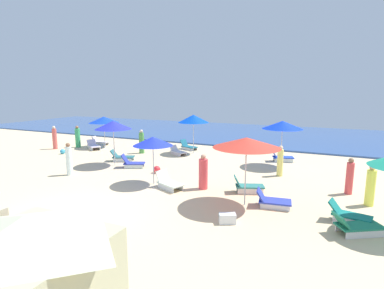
{
  "coord_description": "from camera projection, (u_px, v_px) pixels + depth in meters",
  "views": [
    {
      "loc": [
        7.92,
        -7.03,
        4.28
      ],
      "look_at": [
        0.29,
        9.5,
        1.01
      ],
      "focal_mm": 28.3,
      "sensor_mm": 36.0,
      "label": 1
    }
  ],
  "objects": [
    {
      "name": "ground_plane",
      "position": [
        68.0,
        218.0,
        10.3
      ],
      "size": [
        60.0,
        60.0,
        0.0
      ],
      "primitive_type": "plane",
      "color": "beige"
    },
    {
      "name": "ocean",
      "position": [
        243.0,
        133.0,
        30.29
      ],
      "size": [
        60.0,
        15.26,
        0.12
      ],
      "primitive_type": "cube",
      "color": "#305292",
      "rests_on": "ground_plane"
    },
    {
      "name": "umbrella_0",
      "position": [
        193.0,
        119.0,
        20.41
      ],
      "size": [
        2.07,
        2.07,
        2.67
      ],
      "color": "silver",
      "rests_on": "ground_plane"
    },
    {
      "name": "lounge_chair_0_0",
      "position": [
        178.0,
        152.0,
        20.38
      ],
      "size": [
        1.43,
        1.09,
        0.59
      ],
      "rotation": [
        0.0,
        0.0,
        1.1
      ],
      "color": "silver",
      "rests_on": "ground_plane"
    },
    {
      "name": "lounge_chair_0_1",
      "position": [
        188.0,
        146.0,
        22.14
      ],
      "size": [
        1.43,
        0.96,
        0.7
      ],
      "rotation": [
        0.0,
        0.0,
        1.25
      ],
      "color": "silver",
      "rests_on": "ground_plane"
    },
    {
      "name": "lounge_chair_1_0",
      "position": [
        349.0,
        215.0,
        9.84
      ],
      "size": [
        1.37,
        0.81,
        0.69
      ],
      "rotation": [
        0.0,
        0.0,
        1.36
      ],
      "color": "silver",
      "rests_on": "ground_plane"
    },
    {
      "name": "lounge_chair_1_1",
      "position": [
        356.0,
        226.0,
        9.08
      ],
      "size": [
        1.55,
        1.27,
        0.68
      ],
      "rotation": [
        0.0,
        0.0,
        2.12
      ],
      "color": "silver",
      "rests_on": "ground_plane"
    },
    {
      "name": "umbrella_2",
      "position": [
        113.0,
        125.0,
        17.12
      ],
      "size": [
        2.06,
        2.06,
        2.59
      ],
      "color": "silver",
      "rests_on": "ground_plane"
    },
    {
      "name": "lounge_chair_2_0",
      "position": [
        132.0,
        163.0,
        16.99
      ],
      "size": [
        1.4,
        1.07,
        0.76
      ],
      "rotation": [
        0.0,
        0.0,
        1.99
      ],
      "color": "silver",
      "rests_on": "ground_plane"
    },
    {
      "name": "lounge_chair_2_1",
      "position": [
        122.0,
        157.0,
        18.51
      ],
      "size": [
        1.53,
        1.14,
        0.71
      ],
      "rotation": [
        0.0,
        0.0,
        1.98
      ],
      "color": "silver",
      "rests_on": "ground_plane"
    },
    {
      "name": "umbrella_3",
      "position": [
        246.0,
        143.0,
        11.04
      ],
      "size": [
        2.48,
        2.48,
        2.59
      ],
      "color": "silver",
      "rests_on": "ground_plane"
    },
    {
      "name": "lounge_chair_3_0",
      "position": [
        272.0,
        201.0,
        11.22
      ],
      "size": [
        1.33,
        0.83,
        0.65
      ],
      "rotation": [
        0.0,
        0.0,
        1.71
      ],
      "color": "silver",
      "rests_on": "ground_plane"
    },
    {
      "name": "lounge_chair_3_1",
      "position": [
        248.0,
        186.0,
        12.79
      ],
      "size": [
        1.38,
        0.99,
        0.72
      ],
      "rotation": [
        0.0,
        0.0,
        1.95
      ],
      "color": "silver",
      "rests_on": "ground_plane"
    },
    {
      "name": "umbrella_4",
      "position": [
        283.0,
        125.0,
        16.88
      ],
      "size": [
        2.24,
        2.24,
        2.6
      ],
      "color": "silver",
      "rests_on": "ground_plane"
    },
    {
      "name": "lounge_chair_4_0",
      "position": [
        281.0,
        157.0,
        18.41
      ],
      "size": [
        1.43,
        1.0,
        0.71
      ],
      "rotation": [
        0.0,
        0.0,
        1.89
      ],
      "color": "silver",
      "rests_on": "ground_plane"
    },
    {
      "name": "umbrella_5",
      "position": [
        153.0,
        141.0,
        13.69
      ],
      "size": [
        1.82,
        1.82,
        2.21
      ],
      "color": "silver",
      "rests_on": "ground_plane"
    },
    {
      "name": "lounge_chair_5_0",
      "position": [
        169.0,
        183.0,
        13.31
      ],
      "size": [
        1.43,
        1.06,
        0.75
      ],
      "rotation": [
        0.0,
        0.0,
        1.18
      ],
      "color": "silver",
      "rests_on": "ground_plane"
    },
    {
      "name": "umbrella_6",
      "position": [
        104.0,
        120.0,
        22.75
      ],
      "size": [
        2.23,
        2.23,
        2.34
      ],
      "color": "silver",
      "rests_on": "ground_plane"
    },
    {
      "name": "lounge_chair_6_0",
      "position": [
        93.0,
        146.0,
        22.31
      ],
      "size": [
        1.59,
        1.34,
        0.65
      ],
      "rotation": [
        0.0,
        0.0,
        1.0
      ],
      "color": "silver",
      "rests_on": "ground_plane"
    },
    {
      "name": "lounge_chair_6_1",
      "position": [
        100.0,
        142.0,
        23.97
      ],
      "size": [
        1.32,
        0.83,
        0.68
      ],
      "rotation": [
        0.0,
        0.0,
        1.78
      ],
      "color": "silver",
      "rests_on": "ground_plane"
    },
    {
      "name": "beachgoer_0",
      "position": [
        203.0,
        173.0,
        13.22
      ],
      "size": [
        0.41,
        0.41,
        1.56
      ],
      "rotation": [
        0.0,
        0.0,
        1.59
      ],
      "color": "#EA4B51",
      "rests_on": "ground_plane"
    },
    {
      "name": "beachgoer_1",
      "position": [
        55.0,
        138.0,
        22.29
      ],
      "size": [
        0.34,
        0.34,
        1.71
      ],
      "rotation": [
        0.0,
        0.0,
        3.07
      ],
      "color": "#D95A54",
      "rests_on": "ground_plane"
    },
    {
      "name": "beachgoer_2",
      "position": [
        78.0,
        137.0,
        22.99
      ],
      "size": [
        0.43,
        0.43,
        1.65
      ],
      "rotation": [
        0.0,
        0.0,
        2.99
      ],
      "color": "#3BAE68",
      "rests_on": "ground_plane"
    },
    {
      "name": "beachgoer_3",
      "position": [
        69.0,
        160.0,
        15.38
      ],
      "size": [
        0.35,
        0.35,
        1.67
      ],
      "rotation": [
        0.0,
        0.0,
        1.4
      ],
      "color": "white",
      "rests_on": "ground_plane"
    },
    {
      "name": "beachgoer_4",
      "position": [
        142.0,
        142.0,
        20.78
      ],
      "size": [
        0.36,
        0.36,
        1.64
      ],
      "rotation": [
        0.0,
        0.0,
        3.18
      ],
      "color": "#4D9747",
      "rests_on": "ground_plane"
    },
    {
      "name": "beachgoer_5",
      "position": [
        370.0,
        187.0,
        11.28
      ],
      "size": [
        0.46,
        0.46,
        1.57
      ],
      "rotation": [
        0.0,
        0.0,
        0.78
      ],
      "color": "#F9F656",
      "rests_on": "ground_plane"
    },
    {
      "name": "beachgoer_6",
      "position": [
        280.0,
        162.0,
        15.24
      ],
      "size": [
        0.38,
        0.38,
        1.56
      ],
      "rotation": [
        0.0,
        0.0,
        3.5
      ],
      "color": "#F1E571",
      "rests_on": "ground_plane"
    },
    {
      "name": "beachgoer_7",
      "position": [
        350.0,
        177.0,
        12.56
      ],
      "size": [
        0.33,
        0.33,
        1.54
      ],
      "rotation": [
        0.0,
        0.0,
        3.28
      ],
      "color": "#DF494D",
      "rests_on": "ground_plane"
    },
    {
      "name": "beach_ball_0",
      "position": [
        157.0,
        169.0,
        15.86
      ],
      "size": [
        0.38,
        0.38,
        0.38
      ],
      "primitive_type": "sphere",
      "color": "red",
      "rests_on": "ground_plane"
    },
    {
      "name": "cooler_box_1",
      "position": [
        227.0,
        218.0,
        9.86
      ],
      "size": [
        0.62,
        0.52,
        0.33
      ],
      "primitive_type": "cube",
      "rotation": [
        0.0,
        0.0,
        0.46
      ],
      "color": "silver",
      "rests_on": "ground_plane"
    },
    {
      "name": "beach_ball_2",
      "position": [
        63.0,
        151.0,
        20.63
      ],
      "size": [
        0.34,
        0.34,
        0.34
      ],
      "primitive_type": "sphere",
      "color": "#38A4CE",
      "rests_on": "ground_plane"
    }
  ]
}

